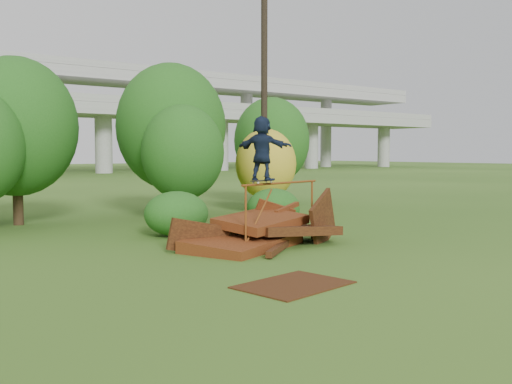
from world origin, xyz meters
TOP-DOWN VIEW (x-y plane):
  - ground at (0.00, 0.00)m, footprint 240.00×240.00m
  - scrap_pile at (-0.38, 2.33)m, footprint 5.66×3.49m
  - grind_rail at (0.17, 2.08)m, footprint 3.35×0.84m
  - skateboard at (-0.67, 1.89)m, footprint 0.81×0.38m
  - skater at (-0.67, 1.89)m, footprint 1.14×1.71m
  - flat_plate at (-2.79, -1.95)m, footprint 2.43×1.90m
  - tree_1 at (-4.71, 11.54)m, footprint 4.46×4.46m
  - tree_2 at (0.80, 8.93)m, footprint 3.23×3.23m
  - tree_3 at (1.49, 11.14)m, footprint 4.67×4.67m
  - tree_4 at (5.29, 9.43)m, footprint 2.71×2.71m
  - tree_5 at (8.41, 12.96)m, footprint 3.97×3.97m
  - shrub_left at (-1.38, 5.52)m, footprint 2.10×1.94m
  - shrub_right at (2.48, 5.35)m, footprint 1.99×1.82m
  - utility_pole at (4.88, 9.02)m, footprint 1.40×0.28m

SIDE VIEW (x-z plane):
  - ground at x=0.00m, z-range 0.00..0.00m
  - flat_plate at x=-2.79m, z-range 0.00..0.03m
  - scrap_pile at x=-0.38m, z-range -0.58..1.34m
  - shrub_right at x=2.48m, z-range 0.00..1.41m
  - shrub_left at x=-1.38m, z-range 0.00..1.45m
  - grind_rail at x=0.17m, z-range 0.45..2.30m
  - skateboard at x=-0.67m, z-range 1.87..1.95m
  - tree_4 at x=5.29m, z-range 0.31..4.05m
  - tree_2 at x=0.80m, z-range 0.41..4.97m
  - skater at x=-0.67m, z-range 1.93..3.70m
  - tree_5 at x=8.41m, z-range 0.50..6.08m
  - tree_1 at x=-4.71m, z-range 0.53..6.74m
  - tree_3 at x=1.49m, z-range 0.55..7.03m
  - utility_pole at x=4.88m, z-range 0.07..10.51m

